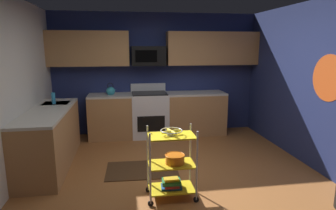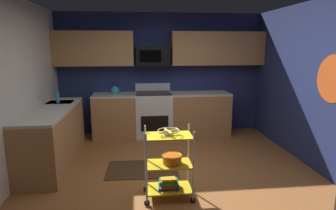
# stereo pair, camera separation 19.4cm
# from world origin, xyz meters

# --- Properties ---
(floor) EXTENTS (4.40, 4.80, 0.04)m
(floor) POSITION_xyz_m (0.00, 0.00, -0.02)
(floor) COLOR #995B2D
(floor) RESTS_ON ground
(wall_back) EXTENTS (4.52, 0.06, 2.60)m
(wall_back) POSITION_xyz_m (0.00, 2.43, 1.30)
(wall_back) COLOR navy
(wall_back) RESTS_ON ground
(wall_left) EXTENTS (0.06, 4.80, 2.60)m
(wall_left) POSITION_xyz_m (-2.23, 0.00, 1.30)
(wall_left) COLOR silver
(wall_left) RESTS_ON ground
(wall_right) EXTENTS (0.06, 4.80, 2.60)m
(wall_right) POSITION_xyz_m (2.23, 0.00, 1.30)
(wall_right) COLOR navy
(wall_right) RESTS_ON ground
(wall_flower_decal) EXTENTS (0.00, 0.68, 0.68)m
(wall_flower_decal) POSITION_xyz_m (2.20, -0.13, 1.45)
(wall_flower_decal) COLOR #E5591E
(counter_run) EXTENTS (3.65, 2.63, 0.92)m
(counter_run) POSITION_xyz_m (-0.79, 1.56, 0.46)
(counter_run) COLOR #B27F4C
(counter_run) RESTS_ON ground
(oven_range) EXTENTS (0.76, 0.65, 1.10)m
(oven_range) POSITION_xyz_m (-0.18, 2.10, 0.48)
(oven_range) COLOR white
(oven_range) RESTS_ON ground
(upper_cabinets) EXTENTS (4.40, 0.33, 0.70)m
(upper_cabinets) POSITION_xyz_m (0.04, 2.23, 1.85)
(upper_cabinets) COLOR #B27F4C
(microwave) EXTENTS (0.70, 0.39, 0.40)m
(microwave) POSITION_xyz_m (-0.18, 2.21, 1.70)
(microwave) COLOR black
(rolling_cart) EXTENTS (0.64, 0.36, 0.91)m
(rolling_cart) POSITION_xyz_m (-0.15, -0.51, 0.45)
(rolling_cart) COLOR silver
(rolling_cart) RESTS_ON ground
(fruit_bowl) EXTENTS (0.27, 0.27, 0.07)m
(fruit_bowl) POSITION_xyz_m (-0.15, -0.51, 0.88)
(fruit_bowl) COLOR silver
(fruit_bowl) RESTS_ON rolling_cart
(mixing_bowl_large) EXTENTS (0.25, 0.25, 0.11)m
(mixing_bowl_large) POSITION_xyz_m (-0.11, -0.51, 0.52)
(mixing_bowl_large) COLOR orange
(mixing_bowl_large) RESTS_ON rolling_cart
(book_stack) EXTENTS (0.27, 0.20, 0.12)m
(book_stack) POSITION_xyz_m (-0.15, -0.51, 0.19)
(book_stack) COLOR #1E4C8C
(book_stack) RESTS_ON rolling_cart
(kettle) EXTENTS (0.21, 0.18, 0.26)m
(kettle) POSITION_xyz_m (-0.98, 2.10, 1.00)
(kettle) COLOR teal
(kettle) RESTS_ON counter_run
(dish_soap_bottle) EXTENTS (0.06, 0.06, 0.20)m
(dish_soap_bottle) POSITION_xyz_m (-1.91, 1.25, 1.02)
(dish_soap_bottle) COLOR #2D8CBF
(dish_soap_bottle) RESTS_ON counter_run
(floor_rug) EXTENTS (1.12, 0.74, 0.01)m
(floor_rug) POSITION_xyz_m (-0.47, 0.36, 0.01)
(floor_rug) COLOR #472D19
(floor_rug) RESTS_ON ground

